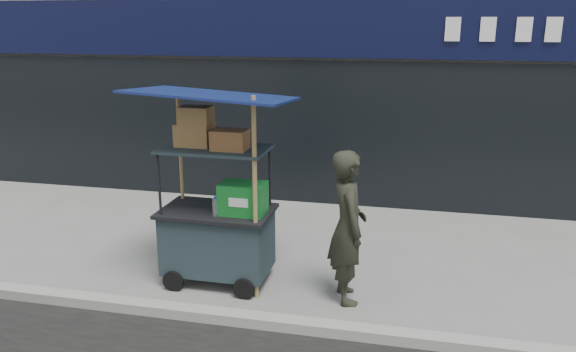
# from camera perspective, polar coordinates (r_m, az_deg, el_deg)

# --- Properties ---
(ground) EXTENTS (80.00, 80.00, 0.00)m
(ground) POSITION_cam_1_polar(r_m,az_deg,el_deg) (6.22, -4.92, -13.73)
(ground) COLOR slate
(ground) RESTS_ON ground
(curb) EXTENTS (80.00, 0.18, 0.12)m
(curb) POSITION_cam_1_polar(r_m,az_deg,el_deg) (6.03, -5.51, -14.14)
(curb) COLOR #989990
(curb) RESTS_ON ground
(vendor_cart) EXTENTS (1.74, 1.24, 2.34)m
(vendor_cart) POSITION_cam_1_polar(r_m,az_deg,el_deg) (6.62, -7.09, -4.12)
(vendor_cart) COLOR #1A272C
(vendor_cart) RESTS_ON ground
(vendor_man) EXTENTS (0.59, 0.73, 1.72)m
(vendor_man) POSITION_cam_1_polar(r_m,az_deg,el_deg) (6.18, 6.08, -5.16)
(vendor_man) COLOR black
(vendor_man) RESTS_ON ground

